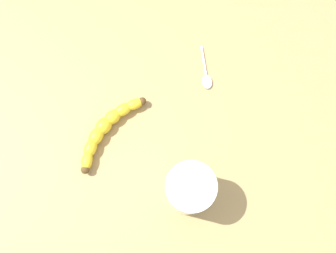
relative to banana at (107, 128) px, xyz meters
The scene contains 4 objects.
wooden_tabletop 16.70cm from the banana, 29.20° to the right, with size 120.00×120.00×3.00cm, color #A38450.
banana is the anchor object (origin of this frame).
smoothie_glass 22.92cm from the banana, 86.22° to the right, with size 9.40×9.40×12.37cm.
teaspoon 25.98cm from the banana, 19.45° to the right, with size 8.51×9.34×0.80cm.
Camera 1 is at (-20.41, -15.63, 73.51)cm, focal length 34.68 mm.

